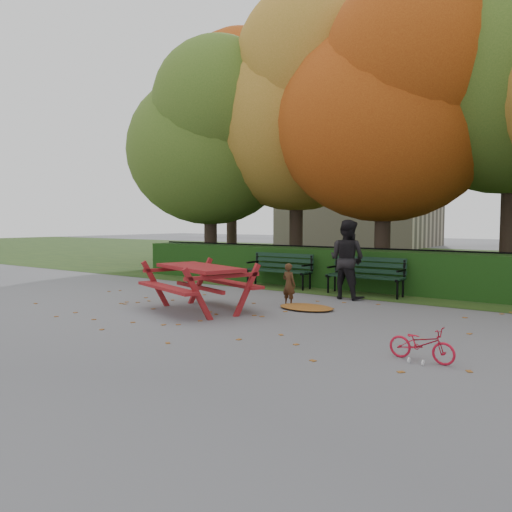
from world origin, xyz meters
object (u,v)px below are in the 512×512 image
Objects in this scene: tree_c at (393,105)px; bicycle at (422,344)px; child at (289,285)px; picnic_table at (199,276)px; tree_f at (234,125)px; tree_b at (302,105)px; tree_a at (213,137)px; bench_right at (366,273)px; adult at (347,259)px; bench_left at (280,267)px.

tree_c is 9.00m from bicycle.
tree_c is 9.15× the size of child.
tree_f is at bearing 143.84° from picnic_table.
bicycle is (11.03, -10.38, -5.47)m from tree_f.
tree_b reaches higher than picnic_table.
child is at bearing -36.99° from tree_a.
tree_a reaches higher than picnic_table.
child is (-0.67, -2.36, -0.08)m from bench_right.
tree_f reaches higher than picnic_table.
bench_right reaches higher than child.
tree_f reaches higher than tree_c.
tree_b is at bearing 166.55° from tree_c.
tree_a is at bearing -176.35° from tree_c.
tree_a is at bearing -28.30° from child.
tree_c is at bearing -80.58° from adult.
child is at bearing -105.86° from bench_right.
picnic_table is (-1.77, -3.85, 0.16)m from bench_right.
tree_a is at bearing -62.02° from tree_f.
adult reaches higher than bench_right.
tree_a reaches higher than adult.
adult is (0.55, 1.56, 0.44)m from child.
adult is at bearing -100.74° from child.
adult is at bearing -98.57° from bench_right.
bicycle is at bearing 152.98° from child.
tree_a is 7.69m from bench_right.
adult is at bearing -87.29° from tree_c.
tree_c reaches higher than child.
adult reaches higher than bicycle.
bench_left is at bearing -43.51° from tree_f.
tree_a is 6.04m from tree_c.
tree_b is 7.88m from child.
bicycle is (6.34, -7.89, -5.19)m from tree_b.
bench_right is (8.23, -5.54, -5.17)m from tree_f.
tree_c is 8.66m from tree_f.
tree_a is 3.04× the size of picnic_table.
bench_left is 7.11m from bicycle.
tree_f reaches higher than tree_b.
tree_b is 3.57× the size of picnic_table.
picnic_table is 2.82× the size of child.
bench_right is at bearing 33.90° from bicycle.
tree_b is 5.32m from tree_f.
adult is (1.65, 3.05, 0.20)m from picnic_table.
child is 0.50× the size of adult.
tree_a reaches higher than bench_left.
child is (5.62, -4.23, -4.08)m from tree_a.
picnic_table reaches higher than bench_right.
tree_f is 5.10× the size of bench_left.
picnic_table is (1.77, -6.89, -4.72)m from tree_b.
bench_right is 5.60m from bicycle.
child is at bearing -61.98° from tree_b.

